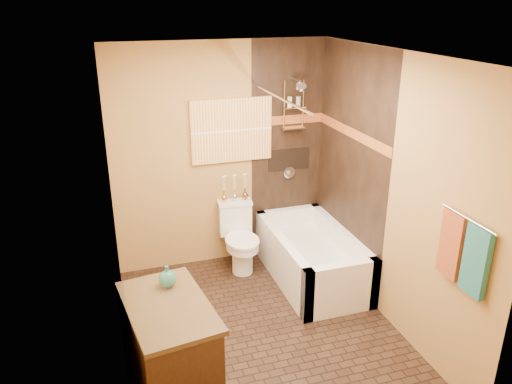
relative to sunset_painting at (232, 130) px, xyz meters
name	(u,v)px	position (x,y,z in m)	size (l,w,h in m)	color
floor	(264,332)	(-0.12, -1.48, -1.55)	(3.00, 3.00, 0.00)	black
wall_left	(117,227)	(-1.32, -1.48, -0.30)	(0.02, 3.00, 2.50)	#A87841
wall_right	(390,192)	(1.08, -1.48, -0.30)	(0.02, 3.00, 2.50)	#A87841
wall_back	(221,157)	(-0.12, 0.02, -0.30)	(2.40, 0.02, 2.50)	#A87841
wall_front	(349,308)	(-0.12, -2.98, -0.30)	(2.40, 0.02, 2.50)	#A87841
ceiling	(266,54)	(-0.12, -1.48, 0.95)	(3.00, 3.00, 0.00)	silver
alcove_tile_back	(287,151)	(0.66, 0.01, -0.30)	(0.85, 0.01, 2.50)	black
alcove_tile_right	(350,167)	(1.07, -0.73, -0.30)	(0.01, 1.50, 2.50)	black
mosaic_band_back	(288,120)	(0.66, 0.00, 0.07)	(0.85, 0.01, 0.10)	maroon
mosaic_band_right	(351,133)	(1.06, -0.73, 0.07)	(0.01, 1.50, 0.10)	maroon
alcove_niche	(289,160)	(0.68, 0.01, -0.40)	(0.50, 0.01, 0.25)	black
shower_fixtures	(294,117)	(0.68, -0.10, 0.12)	(0.24, 0.33, 1.16)	silver
curtain_rod	(280,98)	(0.28, -0.73, 0.47)	(0.03, 0.03, 1.55)	silver
towel_bar	(468,219)	(1.03, -2.53, -0.10)	(0.02, 0.02, 0.55)	silver
towel_teal	(476,261)	(1.04, -2.66, -0.37)	(0.05, 0.22, 0.52)	#1D6260
towel_rust	(452,245)	(1.04, -2.40, -0.37)	(0.05, 0.22, 0.52)	#8F381A
sunset_painting	(232,130)	(0.00, 0.00, 0.00)	(0.90, 0.04, 0.70)	orange
vanity_mirror	(119,225)	(-1.31, -2.00, -0.05)	(0.01, 1.00, 0.90)	white
bathtub	(311,260)	(0.68, -0.73, -1.33)	(0.80, 1.50, 0.55)	white
toilet	(239,237)	(0.00, -0.25, -1.17)	(0.40, 0.58, 0.76)	white
vanity	(170,351)	(-1.04, -2.00, -1.13)	(0.69, 1.00, 0.83)	black
teal_bottle	(167,276)	(-0.99, -1.75, -0.64)	(0.14, 0.14, 0.21)	#257164
bud_vases	(235,187)	(0.00, -0.09, -0.63)	(0.31, 0.06, 0.30)	gold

